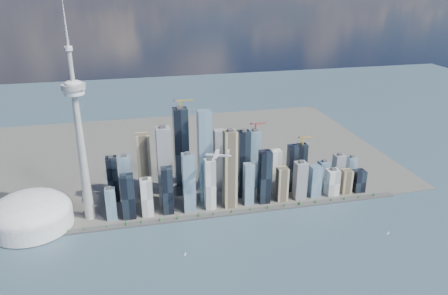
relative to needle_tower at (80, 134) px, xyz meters
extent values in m
plane|color=#314B57|center=(300.00, -310.00, -235.84)|extent=(4000.00, 4000.00, 0.00)
cube|color=#383838|center=(300.00, -60.00, -233.84)|extent=(1100.00, 22.00, 4.00)
cube|color=#4C4C47|center=(300.00, 390.00, -234.34)|extent=(1400.00, 900.00, 3.00)
cylinder|color=#3F2D1E|center=(-176.67, -60.00, -230.64)|extent=(1.00, 1.00, 2.40)
cone|color=#1C4E22|center=(-176.67, -60.00, -227.04)|extent=(7.20, 7.20, 8.00)
cylinder|color=#3F2D1E|center=(-90.00, -60.00, -230.64)|extent=(1.00, 1.00, 2.40)
cone|color=#1C4E22|center=(-90.00, -60.00, -227.04)|extent=(7.20, 7.20, 8.00)
cylinder|color=#3F2D1E|center=(-3.33, -60.00, -230.64)|extent=(1.00, 1.00, 2.40)
cone|color=#1C4E22|center=(-3.33, -60.00, -227.04)|extent=(7.20, 7.20, 8.00)
cylinder|color=#3F2D1E|center=(83.33, -60.00, -230.64)|extent=(1.00, 1.00, 2.40)
cone|color=#1C4E22|center=(83.33, -60.00, -227.04)|extent=(7.20, 7.20, 8.00)
cylinder|color=#3F2D1E|center=(170.00, -60.00, -230.64)|extent=(1.00, 1.00, 2.40)
cone|color=#1C4E22|center=(170.00, -60.00, -227.04)|extent=(7.20, 7.20, 8.00)
cylinder|color=#3F2D1E|center=(256.67, -60.00, -230.64)|extent=(1.00, 1.00, 2.40)
cone|color=#1C4E22|center=(256.67, -60.00, -227.04)|extent=(7.20, 7.20, 8.00)
cylinder|color=#3F2D1E|center=(343.33, -60.00, -230.64)|extent=(1.00, 1.00, 2.40)
cone|color=#1C4E22|center=(343.33, -60.00, -227.04)|extent=(7.20, 7.20, 8.00)
cylinder|color=#3F2D1E|center=(430.00, -60.00, -230.64)|extent=(1.00, 1.00, 2.40)
cone|color=#1C4E22|center=(430.00, -60.00, -227.04)|extent=(7.20, 7.20, 8.00)
cylinder|color=#3F2D1E|center=(516.67, -60.00, -230.64)|extent=(1.00, 1.00, 2.40)
cone|color=#1C4E22|center=(516.67, -60.00, -227.04)|extent=(7.20, 7.20, 8.00)
cylinder|color=#3F2D1E|center=(603.33, -60.00, -230.64)|extent=(1.00, 1.00, 2.40)
cone|color=#1C4E22|center=(603.33, -60.00, -227.04)|extent=(7.20, 7.20, 8.00)
cylinder|color=#3F2D1E|center=(690.00, -60.00, -230.64)|extent=(1.00, 1.00, 2.40)
cone|color=#1C4E22|center=(690.00, -60.00, -227.04)|extent=(7.20, 7.20, 8.00)
cylinder|color=#3F2D1E|center=(776.67, -60.00, -230.64)|extent=(1.00, 1.00, 2.40)
cone|color=#1C4E22|center=(776.67, -60.00, -227.04)|extent=(7.20, 7.20, 8.00)
cube|color=black|center=(100.00, -20.00, -172.71)|extent=(34.00, 34.00, 120.26)
cube|color=#789AB5|center=(100.00, 30.00, -156.31)|extent=(30.00, 30.00, 153.06)
cube|color=silver|center=(150.00, -20.00, -180.91)|extent=(30.00, 30.00, 103.86)
cube|color=tan|center=(150.00, 85.00, -137.18)|extent=(36.00, 36.00, 191.32)
cube|color=slate|center=(205.00, 30.00, -120.78)|extent=(38.00, 38.00, 224.12)
cube|color=black|center=(205.00, -20.00, -167.24)|extent=(28.00, 28.00, 131.19)
cube|color=#789AB5|center=(260.00, -20.00, -150.84)|extent=(32.00, 32.00, 163.99)
cube|color=black|center=(260.00, 85.00, -104.38)|extent=(40.00, 40.00, 256.92)
cube|color=#789AB5|center=(315.00, 30.00, -101.65)|extent=(36.00, 36.00, 262.39)
cube|color=silver|center=(315.00, -20.00, -161.78)|extent=(28.00, 28.00, 142.13)
cube|color=tan|center=(370.00, -20.00, -123.51)|extent=(34.00, 34.00, 218.66)
cube|color=slate|center=(370.00, 85.00, -139.91)|extent=(30.00, 30.00, 185.86)
cube|color=black|center=(425.00, 30.00, -134.44)|extent=(32.00, 32.00, 196.79)
cube|color=#789AB5|center=(425.00, -20.00, -172.71)|extent=(26.00, 26.00, 120.26)
cube|color=black|center=(475.00, -20.00, -156.31)|extent=(30.00, 30.00, 153.06)
cube|color=#789AB5|center=(475.00, 85.00, -145.38)|extent=(34.00, 34.00, 174.92)
cube|color=silver|center=(525.00, 30.00, -167.24)|extent=(28.00, 28.00, 131.19)
cube|color=tan|center=(525.00, -20.00, -183.64)|extent=(30.00, 30.00, 98.39)
cube|color=slate|center=(575.00, -20.00, -178.17)|extent=(32.00, 32.00, 109.33)
cube|color=black|center=(575.00, 30.00, -161.78)|extent=(26.00, 26.00, 142.13)
cube|color=#789AB5|center=(625.00, -20.00, -186.37)|extent=(30.00, 30.00, 92.93)
cube|color=black|center=(625.00, 85.00, -172.71)|extent=(28.00, 28.00, 120.26)
cube|color=#789AB5|center=(675.00, 30.00, -191.84)|extent=(30.00, 30.00, 82.00)
cube|color=silver|center=(675.00, -20.00, -194.57)|extent=(34.00, 34.00, 76.53)
cube|color=tan|center=(720.00, -20.00, -197.31)|extent=(28.00, 28.00, 71.06)
cube|color=slate|center=(720.00, 30.00, -183.64)|extent=(30.00, 30.00, 98.39)
cube|color=black|center=(765.00, -20.00, -200.04)|extent=(32.00, 32.00, 65.60)
cube|color=#789AB5|center=(765.00, 30.00, -189.11)|extent=(26.00, 26.00, 87.46)
cube|color=black|center=(60.00, 85.00, -167.24)|extent=(30.00, 30.00, 131.19)
cube|color=#789AB5|center=(60.00, -20.00, -189.11)|extent=(26.00, 26.00, 87.46)
cube|color=gold|center=(260.00, 85.00, 35.08)|extent=(3.00, 3.00, 22.00)
cube|color=gold|center=(268.25, 85.00, 46.08)|extent=(55.00, 2.20, 2.20)
cube|color=#383838|center=(243.50, 85.00, 48.08)|extent=(6.00, 4.00, 4.00)
cube|color=red|center=(475.00, 85.00, -46.91)|extent=(3.00, 3.00, 22.00)
cube|color=red|center=(482.20, 85.00, -35.91)|extent=(48.00, 2.20, 2.20)
cube|color=#383838|center=(460.60, 85.00, -33.91)|extent=(6.00, 4.00, 4.00)
cube|color=gold|center=(625.00, 85.00, -101.58)|extent=(3.00, 3.00, 22.00)
cube|color=gold|center=(631.75, 85.00, -90.58)|extent=(45.00, 2.20, 2.20)
cube|color=#383838|center=(611.50, 85.00, -88.58)|extent=(6.00, 4.00, 4.00)
cone|color=gray|center=(0.00, 0.00, -62.84)|extent=(26.00, 26.00, 340.00)
cylinder|color=silver|center=(0.00, 0.00, 107.16)|extent=(48.00, 48.00, 14.00)
cylinder|color=gray|center=(0.00, 0.00, 119.16)|extent=(56.00, 56.00, 12.00)
ellipsoid|color=silver|center=(0.00, 0.00, 127.16)|extent=(40.00, 40.00, 14.00)
cylinder|color=gray|center=(0.00, 0.00, 167.16)|extent=(11.00, 11.00, 80.00)
cylinder|color=silver|center=(0.00, 0.00, 207.16)|extent=(18.00, 18.00, 10.00)
cone|color=silver|center=(0.00, 0.00, 265.16)|extent=(7.00, 7.00, 105.00)
cylinder|color=silver|center=(-140.00, -10.00, -210.84)|extent=(200.00, 200.00, 44.00)
ellipsoid|color=silver|center=(-140.00, -10.00, -188.84)|extent=(200.00, 200.00, 84.00)
cylinder|color=silver|center=(324.52, -87.29, -50.47)|extent=(55.38, 25.87, 6.94)
cone|color=silver|center=(297.00, -77.24, -50.47)|extent=(9.52, 9.13, 6.94)
cone|color=silver|center=(353.06, -97.71, -50.47)|extent=(12.57, 10.24, 6.94)
cube|color=silver|center=(322.48, -86.55, -46.78)|extent=(28.99, 60.05, 1.08)
cylinder|color=silver|center=(318.39, -97.76, -48.51)|extent=(12.55, 7.76, 3.91)
cylinder|color=silver|center=(326.57, -75.34, -48.51)|extent=(12.55, 7.76, 3.91)
cylinder|color=#3F3F3F|center=(312.27, -95.53, -48.51)|extent=(3.28, 8.26, 8.68)
cylinder|color=#3F3F3F|center=(320.46, -73.10, -48.51)|extent=(3.28, 8.26, 8.68)
cube|color=silver|center=(350.00, -96.59, -43.52)|extent=(6.01, 2.90, 11.93)
cube|color=silver|center=(350.00, -96.59, -37.45)|extent=(11.18, 19.98, 0.76)
cube|color=white|center=(219.50, -217.57, -235.41)|extent=(6.74, 4.33, 0.87)
cylinder|color=#999999|center=(219.50, -217.57, -230.43)|extent=(0.26, 0.26, 9.74)
cube|color=white|center=(723.96, -241.88, -235.44)|extent=(6.13, 2.50, 0.79)
cylinder|color=#999999|center=(723.96, -241.88, -230.88)|extent=(0.24, 0.24, 8.93)
camera|label=1|loc=(118.08, -1053.92, 361.56)|focal=35.00mm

